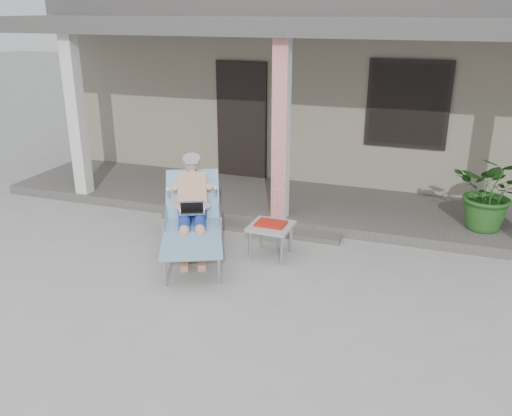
% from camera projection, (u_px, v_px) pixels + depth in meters
% --- Properties ---
extents(ground, '(60.00, 60.00, 0.00)m').
position_uv_depth(ground, '(226.00, 291.00, 6.37)').
color(ground, '#9E9E99').
rests_on(ground, ground).
extents(house, '(10.40, 5.40, 3.30)m').
position_uv_depth(house, '(341.00, 81.00, 11.53)').
color(house, gray).
rests_on(house, ground).
extents(porch_deck, '(10.00, 2.00, 0.15)m').
position_uv_depth(porch_deck, '(295.00, 203.00, 8.99)').
color(porch_deck, '#605B56').
rests_on(porch_deck, ground).
extents(porch_overhang, '(10.00, 2.30, 2.85)m').
position_uv_depth(porch_overhang, '(298.00, 32.00, 8.00)').
color(porch_overhang, silver).
rests_on(porch_overhang, porch_deck).
extents(porch_step, '(2.00, 0.30, 0.07)m').
position_uv_depth(porch_step, '(274.00, 231.00, 7.99)').
color(porch_step, '#605B56').
rests_on(porch_step, ground).
extents(lounger, '(1.46, 2.02, 1.28)m').
position_uv_depth(lounger, '(192.00, 197.00, 7.13)').
color(lounger, '#B7B7BC').
rests_on(lounger, ground).
extents(side_table, '(0.55, 0.55, 0.48)m').
position_uv_depth(side_table, '(271.00, 228.00, 7.12)').
color(side_table, '#A2A29E').
rests_on(side_table, ground).
extents(potted_palm, '(1.23, 1.15, 1.10)m').
position_uv_depth(potted_palm, '(491.00, 192.00, 7.57)').
color(potted_palm, '#26591E').
rests_on(potted_palm, porch_deck).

